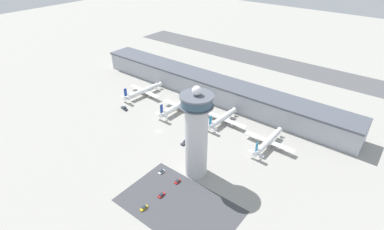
% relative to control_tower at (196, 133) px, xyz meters
% --- Properties ---
extents(ground_plane, '(1000.00, 1000.00, 0.00)m').
position_rel_control_tower_xyz_m(ground_plane, '(-49.56, 18.22, -29.25)').
color(ground_plane, '#9E9B93').
extents(terminal_building, '(248.16, 25.00, 18.58)m').
position_rel_control_tower_xyz_m(terminal_building, '(-49.56, 88.22, -19.86)').
color(terminal_building, '#A3A8B2').
rests_on(terminal_building, ground).
extents(runway_strip, '(372.25, 44.00, 0.01)m').
position_rel_control_tower_xyz_m(runway_strip, '(-49.56, 202.34, -29.24)').
color(runway_strip, '#515154').
rests_on(runway_strip, ground).
extents(control_tower, '(18.59, 18.59, 58.61)m').
position_rel_control_tower_xyz_m(control_tower, '(0.00, 0.00, 0.00)').
color(control_tower, '#BCBCC1').
rests_on(control_tower, ground).
extents(parking_lot_surface, '(64.00, 40.00, 0.01)m').
position_rel_control_tower_xyz_m(parking_lot_surface, '(8.90, -26.73, -29.24)').
color(parking_lot_surface, '#424247').
rests_on(parking_lot_surface, ground).
extents(airplane_gate_alpha, '(36.91, 41.87, 13.74)m').
position_rel_control_tower_xyz_m(airplane_gate_alpha, '(-100.40, 53.11, -24.85)').
color(airplane_gate_alpha, white).
rests_on(airplane_gate_alpha, ground).
extents(airplane_gate_bravo, '(32.46, 42.58, 14.28)m').
position_rel_control_tower_xyz_m(airplane_gate_bravo, '(-57.64, 51.43, -24.59)').
color(airplane_gate_bravo, white).
rests_on(airplane_gate_bravo, ground).
extents(airplane_gate_charlie, '(40.36, 34.08, 13.54)m').
position_rel_control_tower_xyz_m(airplane_gate_charlie, '(-18.34, 57.45, -24.92)').
color(airplane_gate_charlie, white).
rests_on(airplane_gate_charlie, ground).
extents(airplane_gate_delta, '(36.34, 37.09, 13.16)m').
position_rel_control_tower_xyz_m(airplane_gate_delta, '(22.88, 51.24, -24.67)').
color(airplane_gate_delta, white).
rests_on(airplane_gate_delta, ground).
extents(service_truck_catering, '(2.85, 6.27, 2.42)m').
position_rel_control_tower_xyz_m(service_truck_catering, '(-24.16, 18.58, -28.41)').
color(service_truck_catering, black).
rests_on(service_truck_catering, ground).
extents(service_truck_fuel, '(7.43, 3.52, 2.72)m').
position_rel_control_tower_xyz_m(service_truck_fuel, '(-94.69, 24.70, -28.30)').
color(service_truck_fuel, black).
rests_on(service_truck_fuel, ground).
extents(service_truck_baggage, '(5.63, 7.51, 2.57)m').
position_rel_control_tower_xyz_m(service_truck_baggage, '(-37.05, 50.55, -28.36)').
color(service_truck_baggage, black).
rests_on(service_truck_baggage, ground).
extents(car_silver_sedan, '(1.88, 4.63, 1.40)m').
position_rel_control_tower_xyz_m(car_silver_sedan, '(-3.51, -27.17, -28.71)').
color(car_silver_sedan, black).
rests_on(car_silver_sedan, ground).
extents(car_blue_compact, '(1.94, 4.21, 1.44)m').
position_rel_control_tower_xyz_m(car_blue_compact, '(-3.48, -13.47, -28.69)').
color(car_blue_compact, black).
rests_on(car_blue_compact, ground).
extents(car_navy_sedan, '(1.93, 4.78, 1.49)m').
position_rel_control_tower_xyz_m(car_navy_sedan, '(-4.44, -39.75, -28.67)').
color(car_navy_sedan, black).
rests_on(car_navy_sedan, ground).
extents(car_black_suv, '(1.86, 4.65, 1.42)m').
position_rel_control_tower_xyz_m(car_black_suv, '(-16.69, -13.10, -28.70)').
color(car_black_suv, black).
rests_on(car_black_suv, ground).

